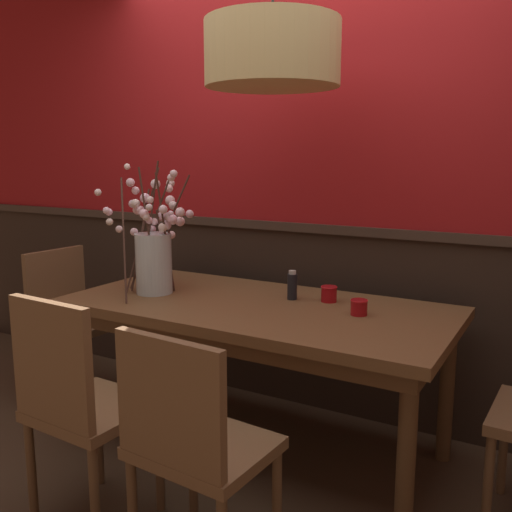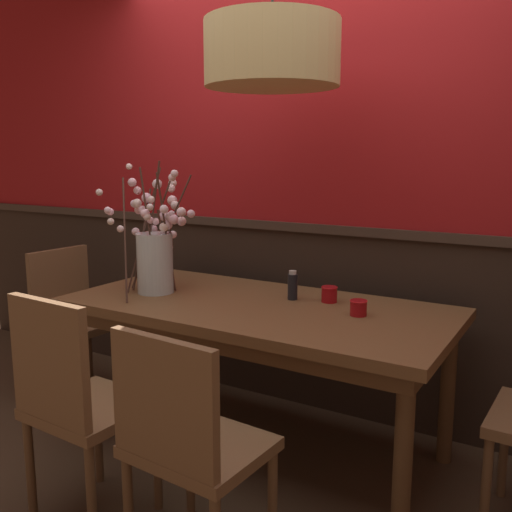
# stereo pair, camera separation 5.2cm
# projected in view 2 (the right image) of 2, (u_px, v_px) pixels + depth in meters

# --- Properties ---
(ground_plane) EXTENTS (24.00, 24.00, 0.00)m
(ground_plane) POSITION_uv_depth(u_px,v_px,m) (256.00, 447.00, 2.86)
(ground_plane) COLOR #422D1E
(back_wall) EXTENTS (5.82, 0.14, 2.99)m
(back_wall) POSITION_uv_depth(u_px,v_px,m) (315.00, 151.00, 3.14)
(back_wall) COLOR #2D2119
(back_wall) RESTS_ON ground
(dining_table) EXTENTS (1.87, 0.90, 0.75)m
(dining_table) POSITION_uv_depth(u_px,v_px,m) (256.00, 320.00, 2.74)
(dining_table) COLOR brown
(dining_table) RESTS_ON ground
(chair_far_side_right) EXTENTS (0.43, 0.43, 0.89)m
(chair_far_side_right) POSITION_uv_depth(u_px,v_px,m) (366.00, 319.00, 3.36)
(chair_far_side_right) COLOR brown
(chair_far_side_right) RESTS_ON ground
(chair_near_side_left) EXTENTS (0.44, 0.42, 0.95)m
(chair_near_side_left) POSITION_uv_depth(u_px,v_px,m) (76.00, 399.00, 2.17)
(chair_near_side_left) COLOR brown
(chair_near_side_left) RESTS_ON ground
(chair_far_side_left) EXTENTS (0.46, 0.42, 0.89)m
(chair_far_side_left) POSITION_uv_depth(u_px,v_px,m) (288.00, 306.00, 3.64)
(chair_far_side_left) COLOR brown
(chair_far_side_left) RESTS_ON ground
(chair_near_side_right) EXTENTS (0.48, 0.42, 0.90)m
(chair_near_side_right) POSITION_uv_depth(u_px,v_px,m) (187.00, 439.00, 1.90)
(chair_near_side_right) COLOR brown
(chair_near_side_right) RESTS_ON ground
(chair_head_west_end) EXTENTS (0.44, 0.47, 0.89)m
(chair_head_west_end) POSITION_uv_depth(u_px,v_px,m) (73.00, 313.00, 3.47)
(chair_head_west_end) COLOR brown
(chair_head_west_end) RESTS_ON ground
(vase_with_blossoms) EXTENTS (0.40, 0.59, 0.68)m
(vase_with_blossoms) POSITION_uv_depth(u_px,v_px,m) (155.00, 253.00, 2.93)
(vase_with_blossoms) COLOR silver
(vase_with_blossoms) RESTS_ON dining_table
(candle_holder_nearer_center) EXTENTS (0.08, 0.08, 0.07)m
(candle_holder_nearer_center) POSITION_uv_depth(u_px,v_px,m) (358.00, 308.00, 2.51)
(candle_holder_nearer_center) COLOR #9E0F14
(candle_holder_nearer_center) RESTS_ON dining_table
(candle_holder_nearer_edge) EXTENTS (0.08, 0.08, 0.08)m
(candle_holder_nearer_edge) POSITION_uv_depth(u_px,v_px,m) (329.00, 294.00, 2.75)
(candle_holder_nearer_edge) COLOR #9E0F14
(candle_holder_nearer_edge) RESTS_ON dining_table
(condiment_bottle) EXTENTS (0.05, 0.05, 0.15)m
(condiment_bottle) POSITION_uv_depth(u_px,v_px,m) (293.00, 286.00, 2.79)
(condiment_bottle) COLOR black
(condiment_bottle) RESTS_ON dining_table
(pendant_lamp) EXTENTS (0.60, 0.60, 1.23)m
(pendant_lamp) POSITION_uv_depth(u_px,v_px,m) (272.00, 54.00, 2.45)
(pendant_lamp) COLOR tan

